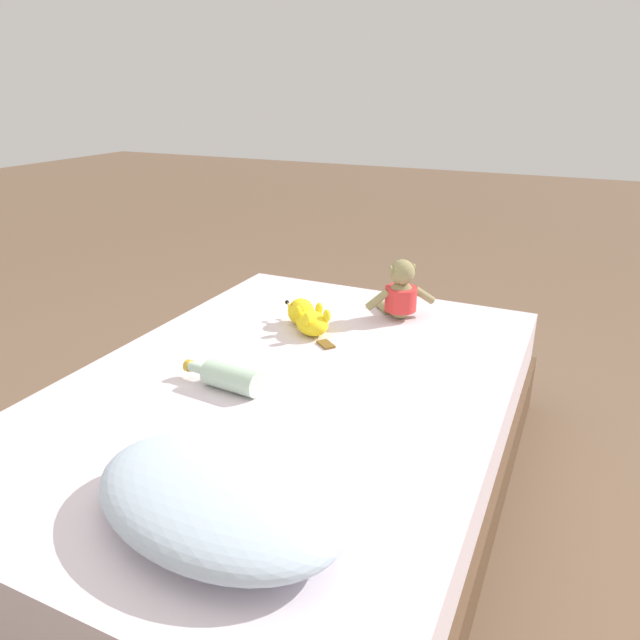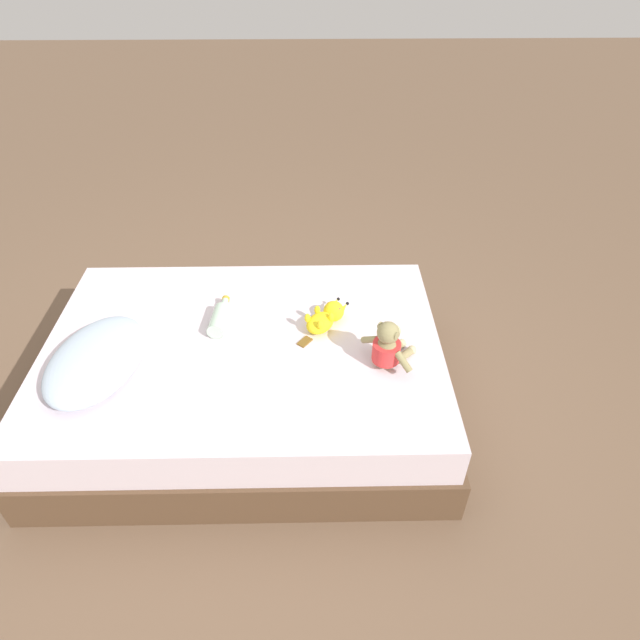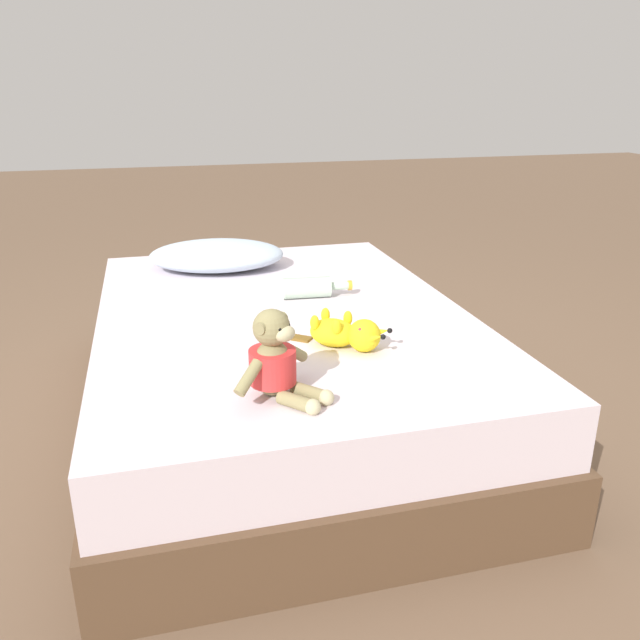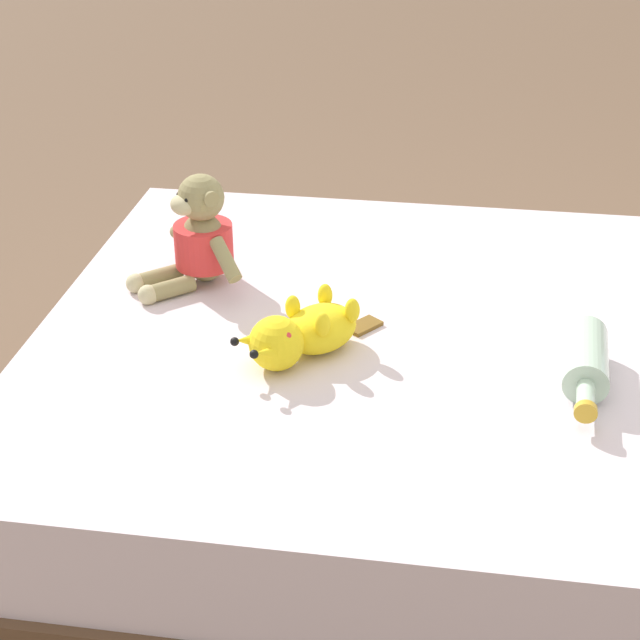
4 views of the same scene
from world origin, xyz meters
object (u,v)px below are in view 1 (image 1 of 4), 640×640
at_px(pillow, 218,497).
at_px(plush_monkey, 400,294).
at_px(plush_yellow_creature, 307,317).
at_px(glass_bottle, 230,377).
at_px(bed, 289,441).

relative_size(pillow, plush_monkey, 2.45).
relative_size(plush_yellow_creature, glass_bottle, 1.07).
height_order(bed, plush_yellow_creature, plush_yellow_creature).
height_order(bed, plush_monkey, plush_monkey).
relative_size(plush_monkey, plush_yellow_creature, 0.90).
height_order(pillow, plush_yellow_creature, pillow).
bearing_deg(pillow, bed, -74.93).
bearing_deg(plush_monkey, pillow, 90.77).
xyz_separation_m(plush_monkey, plush_yellow_creature, (0.27, 0.26, -0.05)).
distance_m(bed, plush_monkey, 0.73).
bearing_deg(plush_yellow_creature, bed, 107.37).
height_order(plush_monkey, plush_yellow_creature, plush_monkey).
bearing_deg(glass_bottle, pillow, 120.85).
bearing_deg(plush_monkey, plush_yellow_creature, 44.26).
distance_m(bed, glass_bottle, 0.31).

